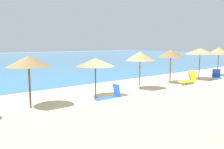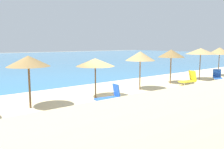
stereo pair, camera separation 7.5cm
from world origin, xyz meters
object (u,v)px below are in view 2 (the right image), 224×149
beach_umbrella_7 (201,51)px  lounge_chair_0 (110,96)px  lounge_chair_2 (217,76)px  beach_umbrella_6 (171,54)px  lounge_chair_1 (189,80)px  beach_umbrella_8 (220,51)px  beach_umbrella_3 (28,61)px  beach_umbrella_4 (95,62)px  beach_umbrella_5 (140,56)px

beach_umbrella_7 → lounge_chair_0: size_ratio=2.03×
lounge_chair_2 → beach_umbrella_6: bearing=35.0°
beach_umbrella_7 → lounge_chair_1: 3.73m
beach_umbrella_7 → beach_umbrella_8: beach_umbrella_8 is taller
beach_umbrella_6 → lounge_chair_0: size_ratio=1.97×
beach_umbrella_3 → beach_umbrella_4: beach_umbrella_3 is taller
beach_umbrella_6 → lounge_chair_2: bearing=-21.3°
beach_umbrella_3 → beach_umbrella_7: bearing=-1.7°
beach_umbrella_5 → lounge_chair_2: 8.64m
beach_umbrella_8 → lounge_chair_1: 7.19m
beach_umbrella_3 → lounge_chair_2: 16.23m
beach_umbrella_5 → lounge_chair_1: size_ratio=1.82×
beach_umbrella_3 → beach_umbrella_5: bearing=-1.2°
lounge_chair_1 → lounge_chair_2: size_ratio=0.96×
lounge_chair_0 → lounge_chair_2: size_ratio=0.91×
beach_umbrella_3 → lounge_chair_1: beach_umbrella_3 is taller
beach_umbrella_4 → lounge_chair_2: beach_umbrella_4 is taller
beach_umbrella_5 → lounge_chair_2: (8.27, -1.47, -2.01)m
beach_umbrella_8 → beach_umbrella_5: bearing=179.6°
beach_umbrella_4 → beach_umbrella_6: beach_umbrella_6 is taller
beach_umbrella_3 → lounge_chair_2: beach_umbrella_3 is taller
beach_umbrella_7 → lounge_chair_1: size_ratio=1.92×
lounge_chair_0 → beach_umbrella_4: bearing=3.7°
beach_umbrella_7 → lounge_chair_1: beach_umbrella_7 is taller
beach_umbrella_7 → beach_umbrella_5: bearing=177.8°
beach_umbrella_5 → beach_umbrella_7: (7.35, -0.28, 0.20)m
beach_umbrella_3 → lounge_chair_2: size_ratio=1.71×
beach_umbrella_4 → beach_umbrella_8: beach_umbrella_8 is taller
beach_umbrella_8 → lounge_chair_1: bearing=-171.4°
beach_umbrella_4 → beach_umbrella_7: beach_umbrella_7 is taller
beach_umbrella_8 → lounge_chair_2: 3.92m
beach_umbrella_6 → lounge_chair_1: 2.52m
beach_umbrella_8 → beach_umbrella_7: bearing=-176.9°
lounge_chair_1 → beach_umbrella_6: bearing=33.6°
beach_umbrella_3 → beach_umbrella_5: 7.75m
beach_umbrella_8 → lounge_chair_1: beach_umbrella_8 is taller
beach_umbrella_5 → beach_umbrella_8: (11.22, -0.07, 0.15)m
beach_umbrella_3 → lounge_chair_0: (3.70, -1.87, -1.97)m
beach_umbrella_3 → lounge_chair_2: bearing=-5.8°
beach_umbrella_5 → beach_umbrella_6: size_ratio=0.98×
beach_umbrella_6 → lounge_chair_2: size_ratio=1.79×
lounge_chair_2 → beach_umbrella_4: bearing=49.9°
beach_umbrella_4 → beach_umbrella_5: (3.91, 0.12, 0.24)m
beach_umbrella_4 → beach_umbrella_8: 15.14m
beach_umbrella_7 → lounge_chair_2: beach_umbrella_7 is taller
beach_umbrella_8 → lounge_chair_2: bearing=-154.6°
beach_umbrella_3 → lounge_chair_2: (16.02, -1.63, -2.00)m
lounge_chair_1 → beach_umbrella_4: bearing=93.3°
beach_umbrella_7 → beach_umbrella_8: bearing=3.1°
beach_umbrella_6 → lounge_chair_1: bearing=-66.4°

